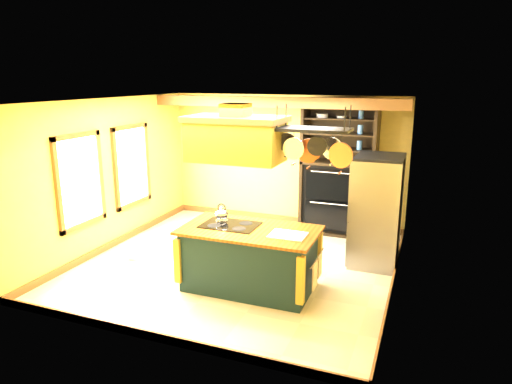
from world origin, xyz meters
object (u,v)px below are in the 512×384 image
Objects in this scene: range_hood at (236,137)px; pot_rack at (314,139)px; refrigerator at (376,213)px; hutch at (338,186)px; kitchen_island at (250,258)px.

range_hood is 1.11m from pot_rack.
pot_rack is at bearing -112.73° from refrigerator.
refrigerator is 1.63m from hutch.
hutch reaches higher than refrigerator.
kitchen_island is at bearing 179.96° from pot_rack.
range_hood is 3.37m from hutch.
kitchen_island is 0.79× the size of hutch.
pot_rack is at bearing -0.25° from kitchen_island.
hutch is (-0.89, 1.36, 0.08)m from refrigerator.
refrigerator is (0.68, 1.62, -1.39)m from pot_rack.
range_hood reaches higher than kitchen_island.
hutch is at bearing 73.18° from range_hood.
range_hood is 0.77× the size of refrigerator.
pot_rack is at bearing -85.91° from hutch.
range_hood reaches higher than refrigerator.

